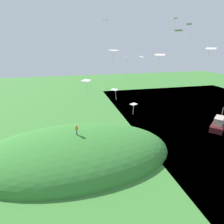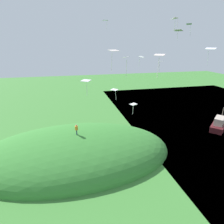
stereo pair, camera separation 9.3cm
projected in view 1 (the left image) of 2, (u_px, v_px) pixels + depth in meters
name	position (u px, v px, depth m)	size (l,w,h in m)	color
ground_plane	(120.00, 146.00, 32.82)	(160.00, 160.00, 0.00)	#3D7D33
grass_hill	(75.00, 155.00, 29.90)	(30.54, 17.73, 7.93)	#377E31
boat_on_lake	(219.00, 124.00, 39.58)	(7.63, 6.95, 3.82)	#481619
person_near_shore	(76.00, 128.00, 27.67)	(0.46, 0.46, 1.59)	#27344E
kite_0	(114.00, 51.00, 20.92)	(1.44, 1.28, 2.34)	silver
kite_1	(126.00, 59.00, 16.02)	(0.84, 0.91, 1.70)	white
kite_2	(161.00, 62.00, 32.33)	(1.03, 0.94, 1.77)	white
kite_3	(189.00, 25.00, 23.12)	(0.73, 0.66, 1.54)	white
kite_4	(178.00, 31.00, 26.86)	(1.29, 1.41, 1.40)	white
kite_5	(160.00, 56.00, 16.81)	(1.12, 1.09, 2.04)	white
kite_6	(176.00, 18.00, 27.56)	(0.83, 1.01, 1.26)	#F6DAD1
kite_7	(174.00, 20.00, 23.99)	(0.67, 0.92, 1.62)	white
kite_8	(115.00, 90.00, 24.81)	(1.08, 1.14, 1.53)	white
kite_9	(86.00, 81.00, 17.47)	(1.13, 1.28, 1.49)	white
kite_10	(134.00, 105.00, 21.02)	(0.99, 0.91, 1.20)	white
kite_11	(141.00, 57.00, 29.21)	(1.23, 1.25, 1.58)	white
kite_12	(211.00, 49.00, 17.76)	(1.07, 1.11, 1.54)	silver
kite_13	(105.00, 21.00, 23.52)	(0.84, 0.74, 1.04)	white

